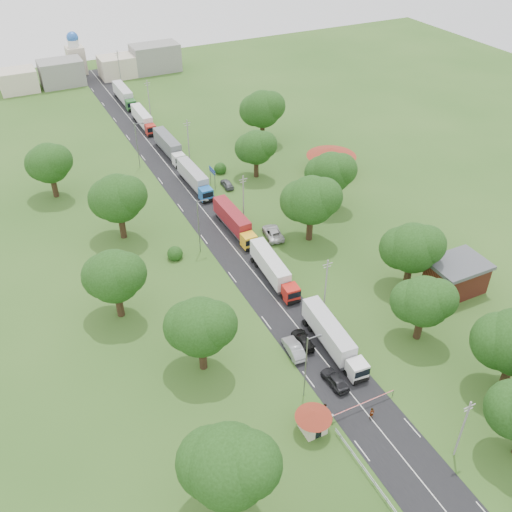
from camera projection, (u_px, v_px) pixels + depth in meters
ground at (269, 292)px, 88.22m from camera, size 260.00×260.00×0.00m
road at (219, 229)px, 102.76m from camera, size 8.00×200.00×0.04m
boom_barrier at (354, 407)px, 69.03m from camera, size 9.22×0.35×1.18m
guard_booth at (313, 418)px, 66.19m from camera, size 4.40×4.40×3.45m
guard_rail at (378, 492)px, 60.98m from camera, size 0.10×17.00×1.70m
info_sign at (212, 173)px, 113.77m from camera, size 0.12×3.10×4.10m
pole_0 at (462, 428)px, 62.00m from camera, size 1.60×0.24×9.00m
pole_1 at (326, 284)px, 82.36m from camera, size 1.60×0.24×9.00m
pole_2 at (243, 197)px, 102.72m from camera, size 1.60×0.24×9.00m
pole_3 at (188, 139)px, 123.08m from camera, size 1.60×0.24×9.00m
pole_4 at (149, 97)px, 143.43m from camera, size 1.60×0.24×9.00m
pole_5 at (119, 66)px, 163.79m from camera, size 1.60×0.24×9.00m
lamp_0 at (307, 364)px, 68.51m from camera, size 2.03×0.22×10.00m
lamp_1 at (199, 223)px, 93.96m from camera, size 2.03×0.22×10.00m
lamp_2 at (138, 143)px, 119.41m from camera, size 2.03×0.22×10.00m
tree_2 at (424, 301)px, 76.39m from camera, size 8.00×8.00×10.10m
tree_3 at (412, 247)px, 85.46m from camera, size 8.80×8.80×11.07m
tree_4 at (311, 200)px, 95.67m from camera, size 9.60×9.60×12.05m
tree_5 at (331, 172)px, 105.08m from camera, size 8.80×8.80×11.07m
tree_6 at (256, 147)px, 115.28m from camera, size 8.00×8.00×10.10m
tree_7 at (262, 109)px, 128.70m from camera, size 9.60×9.60×12.05m
tree_9 at (228, 465)px, 54.76m from camera, size 9.60×9.60×12.05m
tree_10 at (200, 326)px, 71.45m from camera, size 8.80×8.80×11.07m
tree_11 at (114, 276)px, 79.84m from camera, size 8.80×8.80×11.07m
tree_12 at (117, 198)px, 96.18m from camera, size 9.60×9.60×12.05m
tree_13 at (49, 163)px, 108.21m from camera, size 8.80×8.80×11.07m
house_brick at (456, 276)px, 87.27m from camera, size 8.60×6.60×5.20m
house_cream at (331, 156)px, 118.66m from camera, size 10.08×10.08×5.80m
distant_town at (99, 67)px, 166.40m from camera, size 52.00×8.00×8.00m
church at (76, 56)px, 169.42m from camera, size 5.00×5.00×12.30m
truck_0 at (332, 337)px, 77.28m from camera, size 3.19×14.14×3.90m
truck_1 at (273, 269)px, 89.75m from camera, size 3.06×13.77×3.80m
truck_2 at (234, 221)px, 101.13m from camera, size 2.59×13.88×3.84m
truck_3 at (194, 178)px, 114.12m from camera, size 2.65×13.95×3.86m
truck_4 at (169, 146)px, 126.25m from camera, size 2.74×14.51×4.02m
truck_5 at (143, 119)px, 139.04m from camera, size 2.38×13.55×3.76m
truck_6 at (124, 95)px, 151.92m from camera, size 2.49×14.54×4.03m
car_lane_front at (335, 380)px, 72.74m from camera, size 2.02×4.66×1.57m
car_lane_mid at (294, 348)px, 77.21m from camera, size 2.21×5.13×1.64m
car_lane_rear at (303, 340)px, 78.72m from camera, size 2.51×5.05×1.41m
car_verge_near at (273, 233)px, 100.21m from camera, size 3.86×6.45×1.68m
car_verge_far at (227, 184)px, 114.95m from camera, size 1.89×4.31×1.44m
pedestrian_near at (372, 413)px, 68.41m from camera, size 0.61×0.42×1.62m
pedestrian_booth at (325, 410)px, 68.61m from camera, size 1.14×1.18×1.91m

